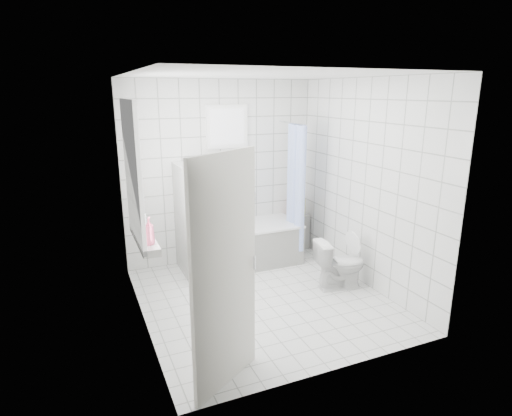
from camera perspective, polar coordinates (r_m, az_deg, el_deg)
name	(u,v)px	position (r m, az deg, el deg)	size (l,w,h in m)	color
ground	(263,299)	(5.30, 0.95, -12.02)	(3.00, 3.00, 0.00)	white
ceiling	(264,75)	(4.71, 1.09, 17.35)	(3.00, 3.00, 0.00)	white
wall_back	(221,172)	(6.21, -4.71, 4.75)	(2.80, 0.02, 2.60)	white
wall_front	(339,234)	(3.58, 10.97, -3.43)	(2.80, 0.02, 2.60)	white
wall_left	(137,208)	(4.47, -15.58, 0.05)	(0.02, 3.00, 2.60)	white
wall_right	(365,184)	(5.55, 14.32, 3.06)	(0.02, 3.00, 2.60)	white
window_left	(135,173)	(4.70, -15.82, 4.52)	(0.01, 0.90, 1.40)	white
window_back	(228,127)	(6.11, -3.81, 10.76)	(0.50, 0.01, 0.50)	white
window_sill	(144,239)	(4.89, -14.68, -3.97)	(0.18, 1.02, 0.08)	white
door	(225,275)	(3.50, -4.17, -8.91)	(0.04, 0.80, 2.00)	silver
bathtub	(245,244)	(6.21, -1.50, -4.88)	(1.57, 0.77, 0.58)	white
partition_wall	(187,222)	(5.77, -9.20, -1.84)	(0.15, 0.85, 1.50)	white
tiled_ledge	(295,232)	(6.82, 5.23, -3.20)	(0.40, 0.24, 0.55)	white
toilet	(340,264)	(5.56, 11.15, -7.33)	(0.36, 0.63, 0.64)	white
curtain_rod	(293,123)	(6.12, 4.90, 11.21)	(0.02, 0.02, 0.80)	silver
shower_curtain	(295,188)	(6.14, 5.28, 2.72)	(0.14, 0.48, 1.78)	#5379F4
tub_faucet	(242,201)	(6.37, -1.83, 0.93)	(0.18, 0.06, 0.06)	silver
sill_bottles	(145,225)	(4.81, -14.63, -2.26)	(0.15, 0.75, 0.29)	silver
ledge_bottles	(298,207)	(6.70, 5.64, 0.07)	(0.20, 0.20, 0.28)	#1827C5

